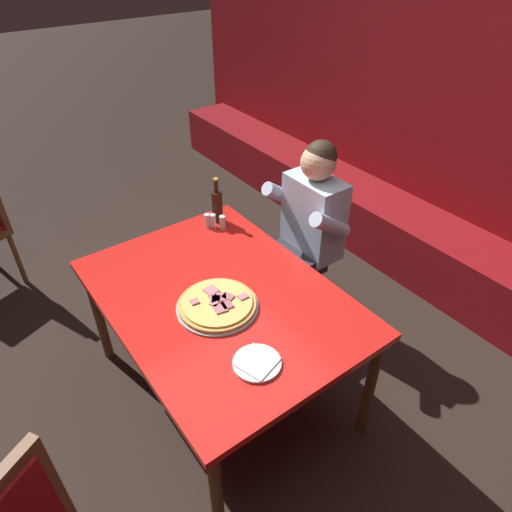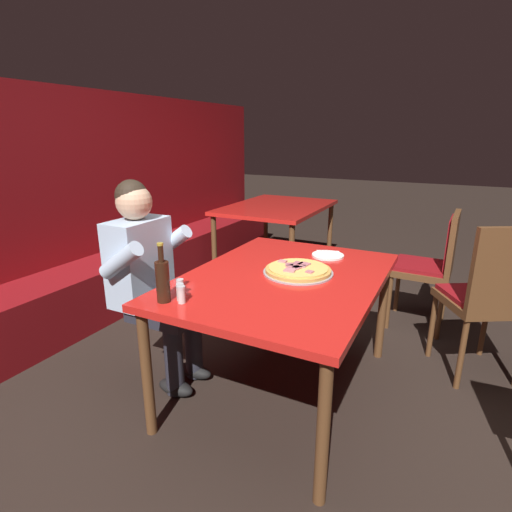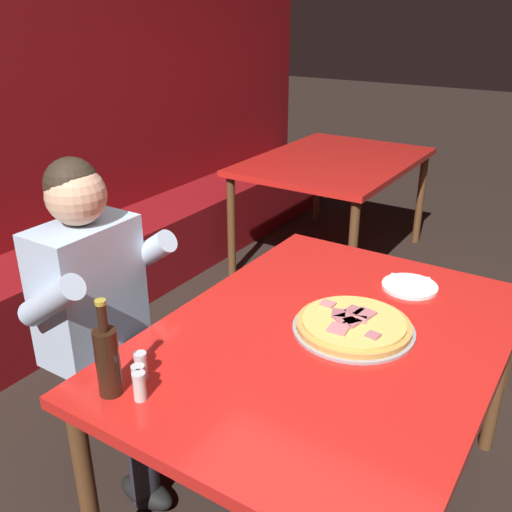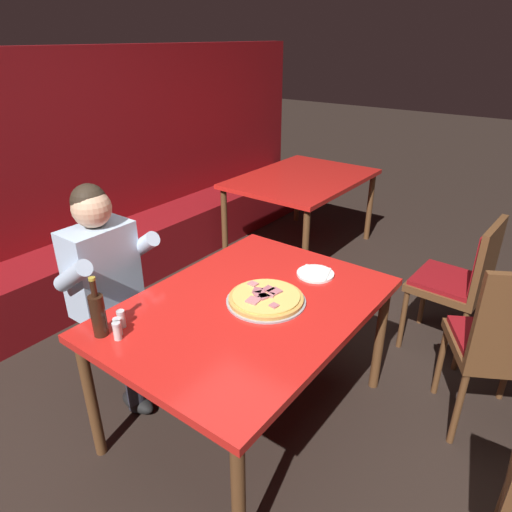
% 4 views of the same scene
% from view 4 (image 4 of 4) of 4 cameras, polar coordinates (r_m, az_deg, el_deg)
% --- Properties ---
extents(ground_plane, '(24.00, 24.00, 0.00)m').
position_cam_4_polar(ground_plane, '(2.77, -0.87, -19.30)').
color(ground_plane, black).
extents(booth_wall_panel, '(6.80, 0.16, 1.90)m').
position_cam_4_polar(booth_wall_panel, '(3.85, -27.82, 7.62)').
color(booth_wall_panel, maroon).
rests_on(booth_wall_panel, ground_plane).
extents(booth_bench, '(6.46, 0.48, 0.46)m').
position_cam_4_polar(booth_bench, '(3.84, -23.44, -3.29)').
color(booth_bench, maroon).
rests_on(booth_bench, ground_plane).
extents(main_dining_table, '(1.45, 1.05, 0.75)m').
position_cam_4_polar(main_dining_table, '(2.34, -0.98, -7.44)').
color(main_dining_table, brown).
rests_on(main_dining_table, ground_plane).
extents(pizza, '(0.40, 0.40, 0.05)m').
position_cam_4_polar(pizza, '(2.31, 1.25, -5.34)').
color(pizza, '#9E9EA3').
rests_on(pizza, main_dining_table).
extents(plate_white_paper, '(0.21, 0.21, 0.02)m').
position_cam_4_polar(plate_white_paper, '(2.59, 7.43, -2.19)').
color(plate_white_paper, white).
rests_on(plate_white_paper, main_dining_table).
extents(beer_bottle, '(0.07, 0.07, 0.29)m').
position_cam_4_polar(beer_bottle, '(2.14, -19.14, -6.83)').
color(beer_bottle, black).
rests_on(beer_bottle, main_dining_table).
extents(shaker_red_pepper_flakes, '(0.04, 0.04, 0.09)m').
position_cam_4_polar(shaker_red_pepper_flakes, '(2.13, -16.96, -9.04)').
color(shaker_red_pepper_flakes, silver).
rests_on(shaker_red_pepper_flakes, main_dining_table).
extents(shaker_parmesan, '(0.04, 0.04, 0.09)m').
position_cam_4_polar(shaker_parmesan, '(2.20, -16.47, -7.62)').
color(shaker_parmesan, silver).
rests_on(shaker_parmesan, main_dining_table).
extents(shaker_black_pepper, '(0.04, 0.04, 0.09)m').
position_cam_4_polar(shaker_black_pepper, '(2.15, -16.88, -8.55)').
color(shaker_black_pepper, silver).
rests_on(shaker_black_pepper, main_dining_table).
extents(diner_seated_blue_shirt, '(0.53, 0.53, 1.27)m').
position_cam_4_polar(diner_seated_blue_shirt, '(2.68, -17.44, -3.53)').
color(diner_seated_blue_shirt, black).
rests_on(diner_seated_blue_shirt, ground_plane).
extents(dining_chair_by_booth, '(0.46, 0.46, 0.96)m').
position_cam_4_polar(dining_chair_by_booth, '(3.22, 24.35, -2.42)').
color(dining_chair_by_booth, brown).
rests_on(dining_chair_by_booth, ground_plane).
extents(dining_chair_near_right, '(0.60, 0.60, 1.03)m').
position_cam_4_polar(dining_chair_near_right, '(2.62, 28.79, -9.27)').
color(dining_chair_near_right, brown).
rests_on(dining_chair_near_right, ground_plane).
extents(background_dining_table, '(1.40, 1.01, 0.75)m').
position_cam_4_polar(background_dining_table, '(4.44, 5.78, 8.96)').
color(background_dining_table, brown).
rests_on(background_dining_table, ground_plane).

